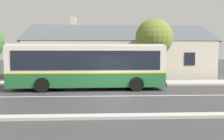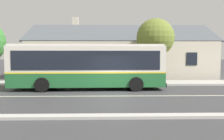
# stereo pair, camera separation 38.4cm
# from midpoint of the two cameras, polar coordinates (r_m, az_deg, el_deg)

# --- Properties ---
(ground_plane) EXTENTS (300.00, 300.00, 0.00)m
(ground_plane) POSITION_cam_midpoint_polar(r_m,az_deg,el_deg) (13.45, -0.02, -6.81)
(ground_plane) COLOR #38383A
(sidewalk_far) EXTENTS (60.00, 3.00, 0.15)m
(sidewalk_far) POSITION_cam_midpoint_polar(r_m,az_deg,el_deg) (19.36, -0.85, -3.39)
(sidewalk_far) COLOR #ADAAA3
(sidewalk_far) RESTS_ON ground
(curb_near) EXTENTS (60.00, 0.50, 0.12)m
(curb_near) POSITION_cam_midpoint_polar(r_m,az_deg,el_deg) (8.81, 1.45, -12.02)
(curb_near) COLOR #ADAAA3
(curb_near) RESTS_ON ground
(lane_divider_stripe) EXTENTS (60.00, 0.16, 0.01)m
(lane_divider_stripe) POSITION_cam_midpoint_polar(r_m,az_deg,el_deg) (13.44, -0.02, -6.80)
(lane_divider_stripe) COLOR beige
(lane_divider_stripe) RESTS_ON ground
(community_building) EXTENTS (20.61, 9.26, 7.23)m
(community_building) POSITION_cam_midpoint_polar(r_m,az_deg,el_deg) (26.60, 1.18, 2.91)
(community_building) COLOR beige
(community_building) RESTS_ON ground
(transit_bus) EXTENTS (11.13, 2.95, 3.28)m
(transit_bus) POSITION_cam_midpoint_polar(r_m,az_deg,el_deg) (16.17, -6.95, 1.20)
(transit_bus) COLOR #236633
(transit_bus) RESTS_ON ground
(bench_by_building) EXTENTS (1.76, 0.51, 0.94)m
(bench_by_building) POSITION_cam_midpoint_polar(r_m,az_deg,el_deg) (20.20, -22.58, -1.95)
(bench_by_building) COLOR brown
(bench_by_building) RESTS_ON sidewalk_far
(street_tree_primary) EXTENTS (3.47, 3.47, 5.91)m
(street_tree_primary) POSITION_cam_midpoint_polar(r_m,az_deg,el_deg) (20.72, 10.14, 7.93)
(street_tree_primary) COLOR #4C3828
(street_tree_primary) RESTS_ON ground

